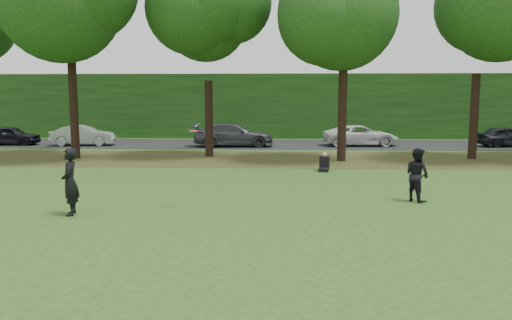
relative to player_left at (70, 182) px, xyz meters
The scene contains 10 objects.
ground 5.06m from the player_left, ahead, with size 120.00×120.00×0.00m, color #294B17.
leaf_litter 13.73m from the player_left, 68.74° to the left, with size 60.00×7.00×0.01m, color #413317.
street 21.37m from the player_left, 76.55° to the left, with size 70.00×7.00×0.02m, color black.
far_hedge 27.27m from the player_left, 79.49° to the left, with size 70.00×3.00×5.00m, color #133D11.
player_left is the anchor object (origin of this frame).
player_right 10.38m from the player_left, 12.93° to the left, with size 0.82×0.64×1.69m, color black.
parked_cars 19.85m from the player_left, 77.50° to the left, with size 36.75×3.43×1.51m.
frisbee 3.71m from the player_left, 18.00° to the left, with size 0.31×0.31×0.04m.
seated_person 11.63m from the player_left, 47.87° to the left, with size 0.55×0.80×0.83m.
tree_line 15.18m from the player_left, 69.98° to the left, with size 55.30×7.90×12.31m.
Camera 1 is at (0.80, -13.11, 3.30)m, focal length 35.00 mm.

